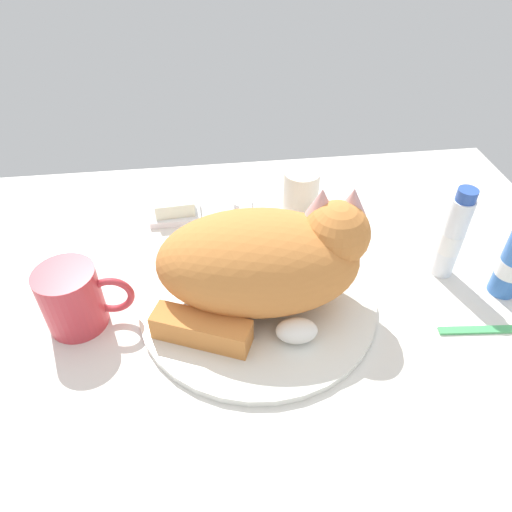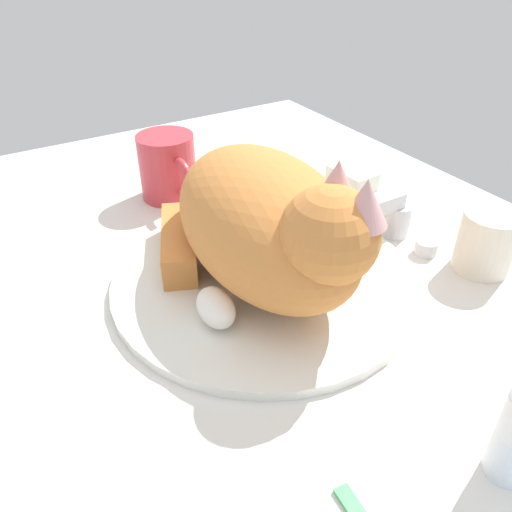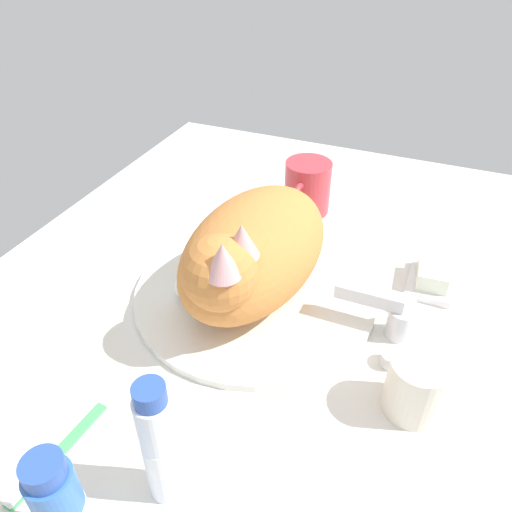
% 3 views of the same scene
% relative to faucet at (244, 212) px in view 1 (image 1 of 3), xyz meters
% --- Properties ---
extents(ground_plane, '(1.10, 0.83, 0.03)m').
position_rel_faucet_xyz_m(ground_plane, '(0.00, -0.19, -0.04)').
color(ground_plane, silver).
extents(sink_basin, '(0.35, 0.35, 0.01)m').
position_rel_faucet_xyz_m(sink_basin, '(0.00, -0.19, -0.02)').
color(sink_basin, silver).
rests_on(sink_basin, ground_plane).
extents(faucet, '(0.14, 0.11, 0.06)m').
position_rel_faucet_xyz_m(faucet, '(0.00, 0.00, 0.00)').
color(faucet, silver).
rests_on(faucet, ground_plane).
extents(cat, '(0.31, 0.21, 0.17)m').
position_rel_faucet_xyz_m(cat, '(0.01, -0.19, 0.06)').
color(cat, '#D17F3D').
rests_on(cat, sink_basin).
extents(coffee_mug, '(0.13, 0.08, 0.09)m').
position_rel_faucet_xyz_m(coffee_mug, '(-0.25, -0.20, 0.02)').
color(coffee_mug, '#C63842').
rests_on(coffee_mug, ground_plane).
extents(rinse_cup, '(0.07, 0.07, 0.07)m').
position_rel_faucet_xyz_m(rinse_cup, '(0.11, 0.04, 0.01)').
color(rinse_cup, silver).
rests_on(rinse_cup, ground_plane).
extents(soap_dish, '(0.09, 0.06, 0.01)m').
position_rel_faucet_xyz_m(soap_dish, '(-0.12, 0.04, -0.02)').
color(soap_dish, white).
rests_on(soap_dish, ground_plane).
extents(soap_bar, '(0.07, 0.05, 0.03)m').
position_rel_faucet_xyz_m(soap_bar, '(-0.12, 0.04, -0.00)').
color(soap_bar, silver).
rests_on(soap_bar, soap_dish).
extents(toothpaste_bottle, '(0.03, 0.03, 0.15)m').
position_rel_faucet_xyz_m(toothpaste_bottle, '(0.30, -0.16, 0.04)').
color(toothpaste_bottle, white).
rests_on(toothpaste_bottle, ground_plane).
extents(toothbrush, '(0.13, 0.03, 0.02)m').
position_rel_faucet_xyz_m(toothbrush, '(0.32, -0.29, -0.02)').
color(toothbrush, '#4CB266').
rests_on(toothbrush, ground_plane).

